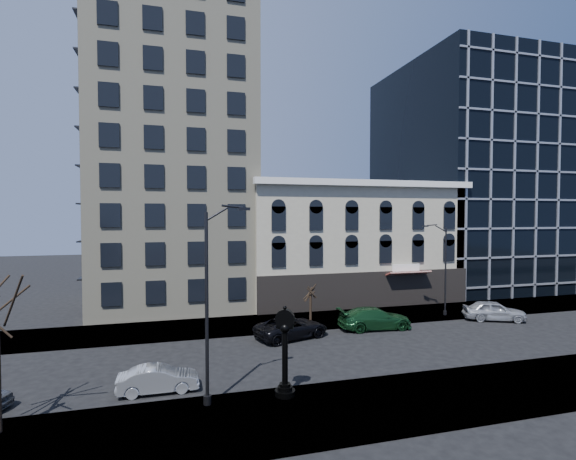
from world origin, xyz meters
name	(u,v)px	position (x,y,z in m)	size (l,w,h in m)	color
ground	(274,357)	(0.00, 0.00, 0.00)	(160.00, 160.00, 0.00)	black
sidewalk_far	(252,324)	(0.00, 8.00, 0.06)	(160.00, 6.00, 0.12)	gray
sidewalk_near	(315,412)	(0.00, -8.00, 0.06)	(160.00, 6.00, 0.12)	gray
cream_tower	(174,116)	(-6.11, 18.88, 19.32)	(15.90, 15.40, 42.50)	#BDB698
victorian_row	(348,244)	(12.00, 15.89, 6.00)	(22.60, 11.19, 12.50)	#BCB59B
glass_office	(474,178)	(32.00, 20.91, 14.00)	(20.00, 20.15, 28.00)	black
street_clock	(285,355)	(-0.90, -6.03, 2.15)	(1.02, 1.02, 4.49)	black
street_lamp_near	(221,251)	(-4.01, -5.84, 7.40)	(2.46, 0.84, 9.65)	black
street_lamp_far	(439,245)	(16.75, 6.55, 6.41)	(2.13, 0.68, 8.33)	black
bare_tree_far	(311,289)	(4.98, 7.61, 2.86)	(2.13, 2.13, 3.65)	#2E2217
car_near_b	(158,379)	(-7.00, -3.63, 0.67)	(1.41, 4.06, 1.34)	#A5A8AD
car_far_a	(292,327)	(2.18, 3.65, 0.78)	(2.59, 5.61, 1.56)	black
car_far_b	(375,318)	(9.28, 4.26, 0.85)	(2.39, 5.89, 1.71)	#143F1E
car_far_c	(494,311)	(20.48, 4.00, 0.85)	(2.01, 5.00, 1.70)	#A5A8AD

